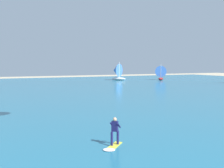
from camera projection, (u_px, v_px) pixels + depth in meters
name	position (u px, v px, depth m)	size (l,w,h in m)	color
ocean	(27.00, 91.00, 49.62)	(160.00, 90.00, 0.10)	#236B89
kitesurfer	(114.00, 136.00, 15.96)	(1.81, 1.75, 1.67)	yellow
sailboat_near_shore	(117.00, 72.00, 81.23)	(4.40, 4.85, 5.39)	silver
sailboat_mid_right	(161.00, 73.00, 82.30)	(4.08, 4.21, 4.71)	maroon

